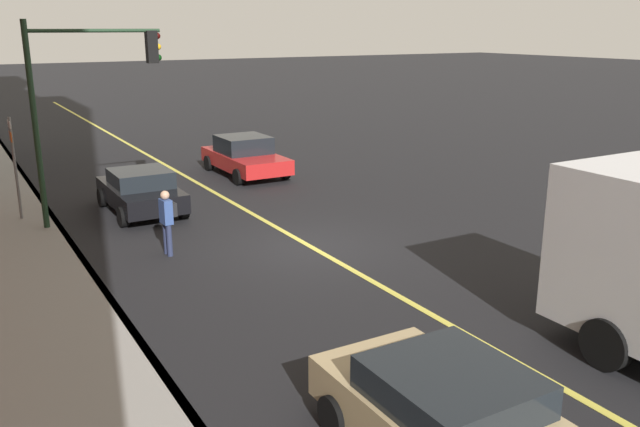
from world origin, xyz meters
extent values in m
plane|color=black|center=(0.00, 0.00, 0.00)|extent=(200.00, 200.00, 0.00)
cube|color=gray|center=(0.00, 6.96, 0.07)|extent=(80.00, 3.22, 0.15)
cube|color=slate|center=(0.00, 5.43, 0.07)|extent=(80.00, 0.16, 0.15)
cube|color=#D8CC4C|center=(0.00, 0.00, 0.01)|extent=(80.00, 0.16, 0.01)
cube|color=black|center=(5.50, 2.88, 0.58)|extent=(3.92, 1.83, 0.56)
cube|color=black|center=(5.38, 2.88, 1.11)|extent=(1.75, 1.69, 0.50)
cylinder|color=black|center=(6.79, 3.77, 0.30)|extent=(0.60, 0.22, 0.60)
cylinder|color=black|center=(6.79, 1.98, 0.30)|extent=(0.60, 0.22, 0.60)
cylinder|color=black|center=(4.20, 3.77, 0.30)|extent=(0.60, 0.22, 0.60)
cylinder|color=black|center=(4.20, 1.98, 0.30)|extent=(0.60, 0.22, 0.60)
cube|color=tan|center=(-8.85, 2.83, 0.60)|extent=(4.18, 1.95, 0.61)
cube|color=black|center=(-8.76, 2.83, 1.13)|extent=(1.99, 1.79, 0.45)
cylinder|color=black|center=(-7.47, 3.78, 0.30)|extent=(0.60, 0.22, 0.60)
cylinder|color=black|center=(-7.47, 1.88, 0.30)|extent=(0.60, 0.22, 0.60)
cube|color=red|center=(8.87, -2.13, 0.58)|extent=(4.46, 1.94, 0.55)
cube|color=black|center=(9.02, -2.13, 1.17)|extent=(1.88, 1.79, 0.64)
cylinder|color=black|center=(7.39, -3.09, 0.30)|extent=(0.60, 0.22, 0.60)
cylinder|color=black|center=(7.39, -1.18, 0.30)|extent=(0.60, 0.22, 0.60)
cylinder|color=black|center=(10.34, -3.09, 0.30)|extent=(0.60, 0.22, 0.60)
cylinder|color=black|center=(10.34, -1.18, 0.30)|extent=(0.60, 0.22, 0.60)
cylinder|color=black|center=(-8.14, -1.13, 0.45)|extent=(0.90, 0.28, 0.90)
cylinder|color=#262D4C|center=(1.09, 3.40, 0.41)|extent=(0.15, 0.15, 0.82)
cylinder|color=#262D4C|center=(1.30, 3.42, 0.41)|extent=(0.15, 0.15, 0.82)
cube|color=#334C8C|center=(1.20, 3.41, 1.13)|extent=(0.41, 0.25, 0.62)
sphere|color=tan|center=(1.20, 3.41, 1.55)|extent=(0.22, 0.22, 0.22)
cube|color=black|center=(1.21, 3.24, 1.16)|extent=(0.27, 0.18, 0.34)
cylinder|color=#1E3823|center=(4.76, 5.75, 2.88)|extent=(0.16, 0.16, 5.75)
cylinder|color=#1E3823|center=(4.76, 3.98, 5.45)|extent=(0.10, 3.55, 0.10)
cube|color=black|center=(4.76, 2.45, 5.00)|extent=(0.28, 0.30, 0.90)
sphere|color=#360605|center=(4.76, 2.27, 5.30)|extent=(0.18, 0.18, 0.18)
sphere|color=gold|center=(4.76, 2.27, 5.00)|extent=(0.18, 0.18, 0.18)
sphere|color=black|center=(4.76, 2.27, 4.70)|extent=(0.18, 0.18, 0.18)
cylinder|color=slate|center=(6.08, 6.25, 1.55)|extent=(0.08, 0.08, 3.11)
cube|color=white|center=(6.08, 6.27, 2.91)|extent=(0.60, 0.02, 0.20)
cube|color=#DB5919|center=(6.08, 6.27, 2.56)|extent=(0.44, 0.02, 0.28)
camera|label=1|loc=(-14.44, 8.07, 5.55)|focal=37.27mm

